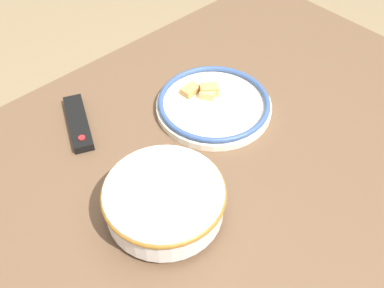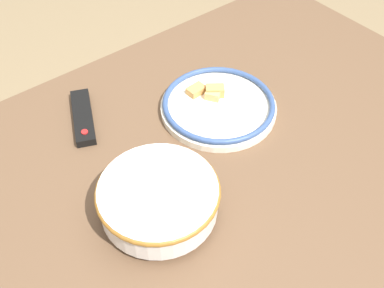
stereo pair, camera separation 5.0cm
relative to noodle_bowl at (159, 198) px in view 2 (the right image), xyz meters
name	(u,v)px [view 2 (the right image)]	position (x,y,z in m)	size (l,w,h in m)	color
dining_table	(217,176)	(0.20, 0.05, -0.13)	(1.39, 0.96, 0.77)	brown
noodle_bowl	(159,198)	(0.00, 0.00, 0.00)	(0.24, 0.24, 0.08)	silver
food_plate	(218,105)	(0.29, 0.16, -0.03)	(0.29, 0.29, 0.04)	silver
tv_remote	(83,117)	(0.01, 0.34, -0.04)	(0.12, 0.19, 0.02)	black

